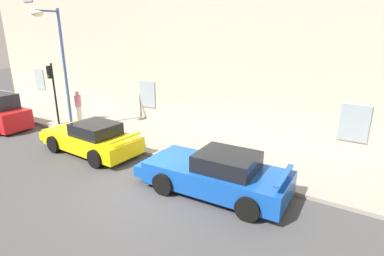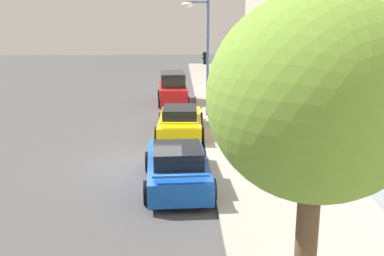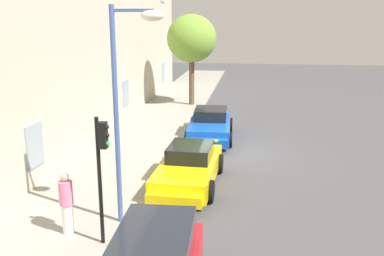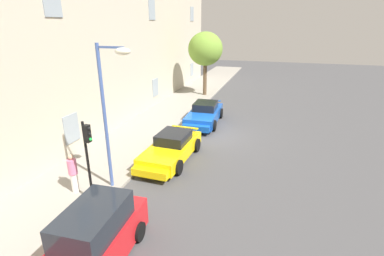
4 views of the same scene
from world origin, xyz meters
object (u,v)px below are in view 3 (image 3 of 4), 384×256
sportscar_red_lead (188,169)px  street_lamp (130,79)px  pedestrian_admiring (67,203)px  sportscar_yellow_flank (210,127)px  tree_near_kerb (192,39)px  traffic_light (102,159)px

sportscar_red_lead → street_lamp: street_lamp is taller
sportscar_red_lead → street_lamp: size_ratio=0.83×
street_lamp → pedestrian_admiring: 3.71m
sportscar_red_lead → sportscar_yellow_flank: size_ratio=0.97×
tree_near_kerb → traffic_light: bearing=-178.6°
sportscar_red_lead → tree_near_kerb: tree_near_kerb is taller
sportscar_yellow_flank → pedestrian_admiring: pedestrian_admiring is taller
sportscar_red_lead → pedestrian_admiring: bearing=147.4°
traffic_light → street_lamp: size_ratio=0.56×
sportscar_red_lead → street_lamp: 4.98m
tree_near_kerb → street_lamp: 17.61m
sportscar_yellow_flank → traffic_light: size_ratio=1.54×
traffic_light → street_lamp: bearing=-18.3°
traffic_light → street_lamp: 2.25m
tree_near_kerb → pedestrian_admiring: size_ratio=3.49×
sportscar_red_lead → sportscar_yellow_flank: 6.23m
sportscar_yellow_flank → traffic_light: bearing=171.4°
traffic_light → sportscar_yellow_flank: bearing=-8.6°
sportscar_yellow_flank → street_lamp: size_ratio=0.86×
sportscar_red_lead → tree_near_kerb: size_ratio=0.83×
sportscar_yellow_flank → sportscar_red_lead: bearing=178.6°
tree_near_kerb → pedestrian_admiring: (-18.47, 0.74, -3.50)m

